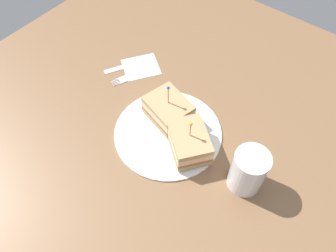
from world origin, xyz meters
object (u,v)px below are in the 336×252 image
plate (168,132)px  drink_glass (247,173)px  fork (130,77)px  sandwich_half_front (189,142)px  sandwich_half_back (168,109)px  napkin (141,67)px  knife (126,66)px

plate → drink_glass: bearing=88.9°
drink_glass → plate: bearing=-91.1°
plate → fork: (-7.78, -18.81, -0.27)cm
sandwich_half_front → sandwich_half_back: size_ratio=1.08×
drink_glass → fork: size_ratio=0.80×
napkin → sandwich_half_front: bearing=62.4°
sandwich_half_front → sandwich_half_back: sandwich_half_back is taller
knife → plate: bearing=65.9°
sandwich_half_back → napkin: bearing=-118.8°
sandwich_half_front → napkin: sandwich_half_front is taller
sandwich_half_front → fork: (-8.69, -25.24, -3.43)cm
napkin → knife: knife is taller
napkin → fork: bearing=1.5°
napkin → fork: fork is taller
sandwich_half_back → knife: bearing=-108.6°
fork → sandwich_half_front: bearing=71.0°
sandwich_half_back → drink_glass: size_ratio=1.14×
plate → napkin: plate is taller
sandwich_half_front → knife: (-10.89, -28.74, -3.43)cm
plate → napkin: bearing=-123.1°
plate → fork: size_ratio=1.92×
plate → drink_glass: (0.38, 20.00, 4.28)cm
plate → knife: plate is taller
napkin → plate: bearing=56.9°
plate → sandwich_half_back: bearing=-142.5°
sandwich_half_front → drink_glass: bearing=92.2°
drink_glass → napkin: (-12.74, -38.94, -4.65)cm
plate → knife: (-9.99, -22.30, -0.27)cm
fork → knife: 4.13cm
plate → sandwich_half_back: (-3.36, -2.58, 3.03)cm
plate → knife: bearing=-114.1°
drink_glass → fork: drink_glass is taller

